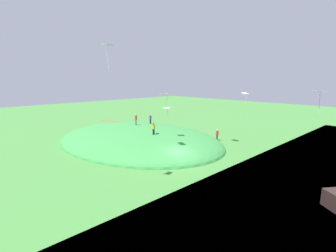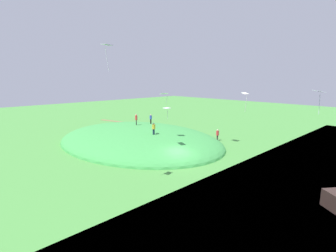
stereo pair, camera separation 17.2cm
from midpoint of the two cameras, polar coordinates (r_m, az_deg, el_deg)
ground_plane at (r=30.28m, az=2.70°, el=-8.18°), size 160.00×160.00×0.00m
grass_hill at (r=40.43m, az=-6.44°, el=-3.37°), size 28.89×21.86×4.39m
dirt_path at (r=58.64m, az=-10.82°, el=0.93°), size 11.02×3.79×0.04m
person_walking_path at (r=41.94m, az=-7.02°, el=1.79°), size 0.54×0.54×1.85m
person_with_child at (r=40.90m, az=11.16°, el=-1.67°), size 0.57×0.57×1.85m
person_watching_kites at (r=35.29m, az=-3.10°, el=-0.30°), size 0.53×0.53×1.64m
person_on_hilltop at (r=43.89m, az=-3.78°, el=1.85°), size 0.47×0.47×1.66m
kite_2 at (r=21.83m, az=-13.31°, el=16.89°), size 0.78×0.97×2.14m
kite_3 at (r=26.71m, az=30.88°, el=6.52°), size 1.35×1.45×2.18m
kite_4 at (r=29.97m, az=-0.12°, el=3.96°), size 1.17×0.98×1.42m
kite_6 at (r=29.03m, az=17.09°, el=6.67°), size 0.67×0.84×2.09m
kite_7 at (r=33.06m, az=-0.69°, el=7.18°), size 1.03×1.18×1.42m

